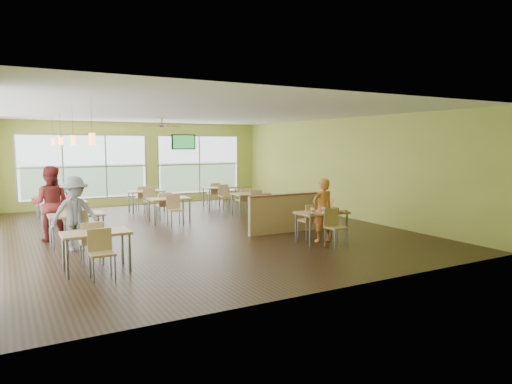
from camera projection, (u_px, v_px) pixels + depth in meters
room at (197, 172)px, 12.49m from camera, size 12.00×12.04×3.20m
window_bays at (78, 173)px, 13.89m from camera, size 9.24×10.24×2.38m
main_table at (322, 216)px, 10.95m from camera, size 1.22×1.52×0.87m
half_wall_divider at (288, 213)px, 12.22m from camera, size 2.40×0.14×1.04m
dining_tables at (143, 202)px, 13.57m from camera, size 6.92×8.72×0.87m
pendant_lights at (67, 140)px, 11.44m from camera, size 0.11×7.31×0.86m
ceiling_fan at (162, 126)px, 14.95m from camera, size 1.25×1.25×0.29m
tv_backwall at (184, 142)px, 18.39m from camera, size 1.00×0.07×0.60m
man_plaid at (323, 210)px, 11.02m from camera, size 0.57×0.39×1.54m
patron_maroon at (50, 204)px, 11.11m from camera, size 1.06×0.93×1.84m
patron_grey at (75, 214)px, 10.09m from camera, size 1.16×0.79×1.66m
cup_blue at (313, 211)px, 10.60m from camera, size 0.10×0.10×0.35m
cup_yellow at (324, 210)px, 10.69m from camera, size 0.10×0.10×0.38m
cup_red_near at (324, 209)px, 10.89m from camera, size 0.09×0.09×0.31m
cup_red_far at (332, 209)px, 10.96m from camera, size 0.09×0.09×0.32m
food_basket at (334, 209)px, 11.16m from camera, size 0.26×0.26×0.06m
ketchup_cup at (346, 211)px, 10.99m from camera, size 0.06×0.06×0.03m
wrapper_left at (312, 214)px, 10.42m from camera, size 0.16×0.14×0.04m
wrapper_mid at (324, 210)px, 11.02m from camera, size 0.20×0.18×0.05m
wrapper_right at (341, 211)px, 10.84m from camera, size 0.16×0.16×0.03m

